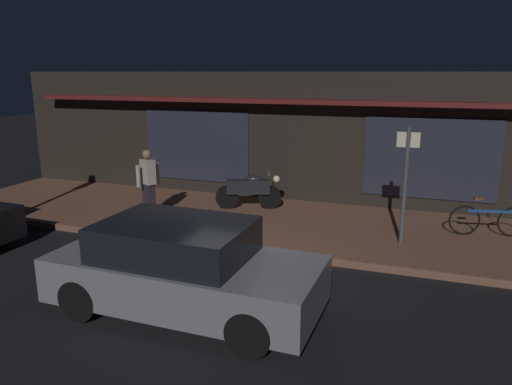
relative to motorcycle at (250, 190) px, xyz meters
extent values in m
plane|color=black|center=(1.12, -3.78, -0.65)|extent=(60.00, 60.00, 0.00)
cube|color=brown|center=(1.12, -0.78, -0.57)|extent=(18.00, 4.00, 0.15)
cube|color=black|center=(1.12, 2.62, 1.15)|extent=(18.00, 2.80, 3.60)
cube|color=#262838|center=(-2.08, 1.20, 0.85)|extent=(3.20, 0.04, 2.00)
cube|color=#262838|center=(4.32, 1.20, 0.85)|extent=(3.20, 0.04, 2.00)
cube|color=#591919|center=(1.12, 0.97, 2.20)|extent=(16.20, 0.50, 0.12)
cylinder|color=black|center=(-0.55, -0.19, -0.20)|extent=(0.61, 0.31, 0.60)
cylinder|color=black|center=(0.49, 0.17, -0.20)|extent=(0.61, 0.31, 0.60)
cube|color=black|center=(-0.03, -0.01, 0.08)|extent=(1.13, 0.63, 0.36)
ellipsoid|color=black|center=(0.11, 0.04, 0.28)|extent=(0.49, 0.37, 0.20)
sphere|color=#F9EDB7|center=(0.65, 0.23, 0.28)|extent=(0.18, 0.18, 0.18)
cylinder|color=gray|center=(0.46, 0.16, 0.45)|extent=(0.21, 0.53, 0.03)
torus|color=black|center=(5.10, -0.43, -0.17)|extent=(0.65, 0.18, 0.66)
cube|color=#1E478C|center=(5.59, -0.33, 0.05)|extent=(0.89, 0.23, 0.06)
cube|color=brown|center=(5.35, -0.38, 0.32)|extent=(0.21, 0.12, 0.06)
cylinder|color=#1E478C|center=(6.00, -0.24, 0.40)|extent=(0.11, 0.42, 0.02)
cube|color=#28232D|center=(-1.99, -1.60, -0.07)|extent=(0.34, 0.31, 0.85)
cube|color=#B2AD9E|center=(-1.99, -1.60, 0.64)|extent=(0.44, 0.38, 0.58)
sphere|color=#8C6647|center=(-1.99, -1.60, 1.06)|extent=(0.22, 0.22, 0.22)
cylinder|color=#B2AD9E|center=(-2.12, -1.83, 0.57)|extent=(0.12, 0.12, 0.52)
cylinder|color=#B2AD9E|center=(-1.86, -1.37, 0.57)|extent=(0.12, 0.12, 0.52)
cylinder|color=#47474C|center=(3.86, -1.45, 0.70)|extent=(0.09, 0.09, 2.40)
cube|color=beige|center=(3.86, -1.45, 1.65)|extent=(0.44, 0.03, 0.30)
cylinder|color=black|center=(2.29, -4.57, -0.33)|extent=(0.65, 0.24, 0.64)
cylinder|color=black|center=(2.25, -6.13, -0.33)|extent=(0.65, 0.24, 0.64)
cylinder|color=black|center=(-0.41, -4.51, -0.33)|extent=(0.65, 0.24, 0.64)
cylinder|color=black|center=(-0.45, -6.07, -0.33)|extent=(0.65, 0.24, 0.64)
cube|color=slate|center=(0.92, -5.32, -0.10)|extent=(4.14, 1.86, 0.68)
cube|color=black|center=(0.77, -5.32, 0.45)|extent=(2.24, 1.65, 0.64)
camera|label=1|loc=(4.21, -11.44, 2.95)|focal=34.22mm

